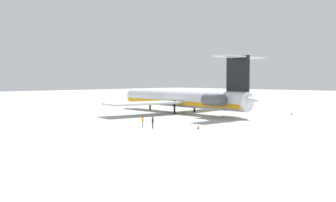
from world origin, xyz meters
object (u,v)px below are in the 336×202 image
Objects in this scene: safety_cone_nose at (291,114)px; safety_cone_wingtip at (198,127)px; main_jetliner at (185,98)px; ground_crew_starboard at (180,101)px; ground_crew_near_tail at (173,101)px; ground_crew_near_nose at (153,121)px; safety_cone_tail at (174,103)px; ground_crew_portside at (143,120)px.

safety_cone_wingtip is (-0.04, 29.31, 0.00)m from safety_cone_nose.
ground_crew_starboard is (17.81, -17.95, -2.01)m from main_jetliner.
ground_crew_near_tail is 3.27× the size of safety_cone_nose.
ground_crew_near_nose is 6.69m from safety_cone_wingtip.
ground_crew_near_nose is 3.14× the size of safety_cone_wingtip.
ground_crew_near_nose reaches higher than safety_cone_tail.
main_jetliner is at bearing 137.80° from safety_cone_tail.
ground_crew_near_tail is (18.09, -15.50, -1.99)m from main_jetliner.
safety_cone_wingtip and safety_cone_tail have the same top height.
ground_crew_near_nose is 3.14× the size of safety_cone_nose.
main_jetliner is 28.01m from safety_cone_tail.
safety_cone_wingtip is 1.00× the size of safety_cone_tail.
ground_crew_near_tail reaches higher than ground_crew_near_nose.
safety_cone_nose is 1.00× the size of safety_cone_tail.
ground_crew_near_nose reaches higher than safety_cone_wingtip.
ground_crew_portside is 3.16× the size of safety_cone_nose.
ground_crew_portside is 3.16× the size of safety_cone_wingtip.
safety_cone_nose is at bearing 169.84° from safety_cone_tail.
ground_crew_portside is 34.19m from safety_cone_nose.
ground_crew_portside is at bearing 21.38° from ground_crew_starboard.
ground_crew_portside is at bearing 75.65° from ground_crew_near_tail.
safety_cone_nose is (-5.24, -33.34, -0.82)m from ground_crew_near_nose.
main_jetliner is at bearing 30.24° from ground_crew_starboard.
ground_crew_near_nose is at bearing 37.37° from safety_cone_wingtip.
ground_crew_portside is 3.16× the size of safety_cone_tail.
main_jetliner is 71.69× the size of safety_cone_wingtip.
main_jetliner is 21.92× the size of ground_crew_near_tail.
ground_crew_near_tail is at bearing -21.14° from ground_crew_starboard.
ground_crew_portside is at bearing 120.89° from main_jetliner.
safety_cone_nose is (-36.32, 3.74, -0.86)m from ground_crew_near_tail.
ground_crew_portside reaches higher than ground_crew_near_nose.
safety_cone_wingtip is at bearing 90.07° from safety_cone_nose.
ground_crew_starboard is (28.67, -39.57, 0.02)m from ground_crew_portside.
ground_crew_starboard is at bearing -44.54° from safety_cone_wingtip.
ground_crew_near_tail reaches higher than ground_crew_portside.
safety_cone_nose is 1.00× the size of safety_cone_wingtip.
ground_crew_portside is 51.19m from safety_cone_tail.
ground_crew_portside is (2.13, 0.04, 0.01)m from ground_crew_near_nose.
ground_crew_near_tail is 49.14m from safety_cone_wingtip.
main_jetliner reaches higher than ground_crew_starboard.
ground_crew_near_tail is at bearing -100.38° from ground_crew_portside.
main_jetliner is at bearing 32.81° from safety_cone_nose.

